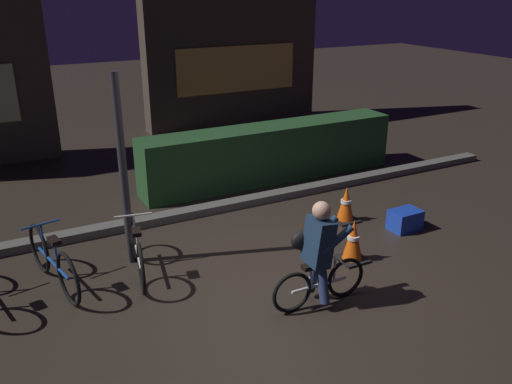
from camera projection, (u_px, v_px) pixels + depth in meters
ground_plane at (264, 279)px, 6.52m from camera, size 40.00×40.00×0.00m
sidewalk_curb at (197, 211)px, 8.31m from camera, size 12.00×0.24×0.12m
hedge_row at (270, 153)px, 9.67m from camera, size 4.80×0.70×1.00m
storefront_right at (232, 20)px, 12.82m from camera, size 4.46×0.54×5.08m
street_post at (123, 173)px, 6.50m from camera, size 0.10×0.10×2.44m
parked_bike_left_mid at (53, 262)px, 6.25m from camera, size 0.46×1.56×0.73m
parked_bike_center_left at (137, 250)px, 6.54m from camera, size 0.46×1.49×0.70m
traffic_cone_near at (353, 241)px, 6.87m from camera, size 0.36×0.36×0.57m
traffic_cone_far at (346, 205)px, 8.03m from camera, size 0.36×0.36×0.55m
blue_crate at (405, 220)px, 7.78m from camera, size 0.45×0.33×0.30m
cyclist at (318, 253)px, 5.81m from camera, size 1.19×0.52×1.25m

